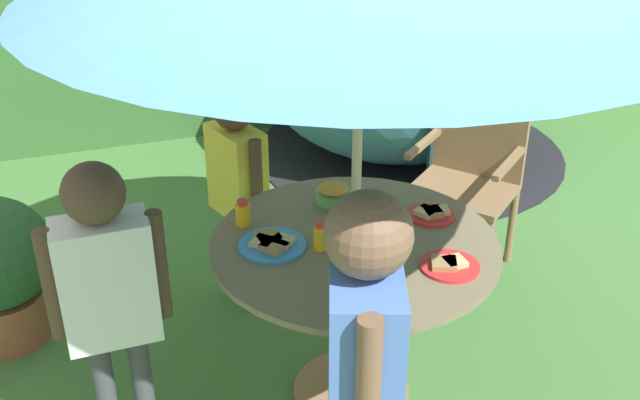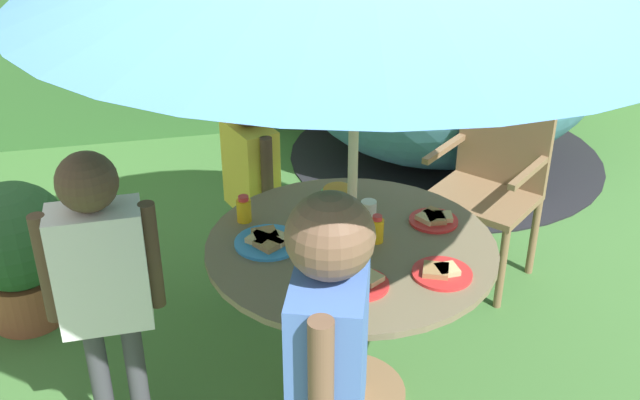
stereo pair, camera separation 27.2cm
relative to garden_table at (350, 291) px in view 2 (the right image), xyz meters
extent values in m
cube|color=#3D6B33|center=(0.00, 0.00, -0.55)|extent=(10.00, 10.00, 0.02)
cylinder|color=brown|center=(0.00, 0.00, -0.52)|extent=(0.49, 0.49, 0.03)
cylinder|color=brown|center=(0.00, 0.00, -0.17)|extent=(0.14, 0.14, 0.73)
cylinder|color=#75664C|center=(0.00, 0.00, 0.21)|extent=(1.10, 1.10, 0.03)
cylinder|color=#B7AD8C|center=(0.00, 0.00, 0.48)|extent=(0.04, 0.04, 2.03)
cylinder|color=brown|center=(0.59, 0.80, -0.32)|extent=(0.04, 0.04, 0.44)
cylinder|color=brown|center=(0.88, 0.45, -0.32)|extent=(0.04, 0.04, 0.44)
cylinder|color=brown|center=(0.88, 1.05, -0.32)|extent=(0.04, 0.04, 0.44)
cylinder|color=brown|center=(1.17, 0.70, -0.32)|extent=(0.04, 0.04, 0.44)
cube|color=brown|center=(0.88, 0.75, -0.08)|extent=(0.64, 0.65, 0.04)
cube|color=brown|center=(1.03, 0.88, 0.19)|extent=(0.35, 0.40, 0.51)
cube|color=brown|center=(0.73, 0.92, 0.14)|extent=(0.35, 0.30, 0.03)
cube|color=brown|center=(1.03, 0.58, 0.14)|extent=(0.35, 0.30, 0.03)
ellipsoid|color=teal|center=(1.25, 2.19, 0.17)|extent=(2.19, 1.76, 1.42)
cylinder|color=black|center=(1.25, 2.19, -0.53)|extent=(2.25, 2.25, 0.01)
cube|color=#1A313A|center=(1.29, 1.37, -0.15)|extent=(0.60, 0.05, 0.64)
cylinder|color=brown|center=(-1.37, 0.85, -0.42)|extent=(0.35, 0.35, 0.24)
sphere|color=#234C28|center=(-1.37, 0.85, -0.08)|extent=(0.51, 0.51, 0.51)
cylinder|color=navy|center=(-0.30, 0.86, -0.28)|extent=(0.07, 0.07, 0.51)
cylinder|color=navy|center=(-0.26, 0.74, -0.28)|extent=(0.07, 0.07, 0.51)
cube|color=yellow|center=(-0.28, 0.80, 0.18)|extent=(0.25, 0.33, 0.43)
cylinder|color=#4C3828|center=(-0.33, 0.96, 0.20)|extent=(0.05, 0.05, 0.38)
cylinder|color=#4C3828|center=(-0.22, 0.64, 0.20)|extent=(0.05, 0.05, 0.38)
sphere|color=#4C3828|center=(-0.28, 0.80, 0.49)|extent=(0.19, 0.19, 0.19)
cylinder|color=#3F3F47|center=(-0.98, -0.02, -0.26)|extent=(0.08, 0.08, 0.55)
cylinder|color=#3F3F47|center=(-0.84, -0.02, -0.26)|extent=(0.08, 0.08, 0.55)
cube|color=white|center=(-0.91, -0.02, 0.25)|extent=(0.32, 0.18, 0.47)
cylinder|color=#4C3828|center=(-1.09, -0.02, 0.27)|extent=(0.06, 0.06, 0.42)
cylinder|color=#4C3828|center=(-0.73, -0.02, 0.27)|extent=(0.06, 0.06, 0.42)
sphere|color=#4C3828|center=(-0.91, -0.02, 0.59)|extent=(0.21, 0.21, 0.21)
cube|color=#4C72C6|center=(-0.26, -0.75, 0.35)|extent=(0.30, 0.40, 0.52)
cylinder|color=brown|center=(-0.32, -0.94, 0.37)|extent=(0.07, 0.07, 0.47)
cylinder|color=brown|center=(-0.19, -0.56, 0.37)|extent=(0.07, 0.07, 0.47)
sphere|color=brown|center=(-0.26, -0.75, 0.73)|extent=(0.23, 0.23, 0.23)
cylinder|color=#66B259|center=(0.03, 0.33, 0.24)|extent=(0.15, 0.15, 0.05)
ellipsoid|color=gold|center=(0.03, 0.33, 0.28)|extent=(0.13, 0.13, 0.04)
cylinder|color=#338CD8|center=(-0.31, 0.06, 0.22)|extent=(0.26, 0.26, 0.01)
cube|color=tan|center=(-0.27, 0.06, 0.24)|extent=(0.11, 0.11, 0.02)
cube|color=#9E7547|center=(-0.31, 0.10, 0.24)|extent=(0.10, 0.10, 0.02)
cube|color=tan|center=(-0.34, 0.07, 0.24)|extent=(0.11, 0.11, 0.02)
cube|color=#9E7547|center=(-0.31, 0.03, 0.24)|extent=(0.12, 0.12, 0.02)
cylinder|color=red|center=(-0.04, -0.28, 0.22)|extent=(0.20, 0.20, 0.01)
cube|color=tan|center=(0.00, -0.27, 0.24)|extent=(0.10, 0.10, 0.02)
cube|color=#9E7547|center=(-0.08, -0.28, 0.24)|extent=(0.09, 0.09, 0.02)
cylinder|color=red|center=(0.36, 0.09, 0.22)|extent=(0.19, 0.19, 0.01)
cube|color=tan|center=(0.40, 0.08, 0.24)|extent=(0.08, 0.08, 0.02)
cube|color=#9E7547|center=(0.37, 0.12, 0.24)|extent=(0.09, 0.09, 0.02)
cube|color=tan|center=(0.34, 0.09, 0.24)|extent=(0.11, 0.11, 0.02)
cube|color=#9E7547|center=(0.36, 0.07, 0.24)|extent=(0.08, 0.08, 0.02)
cylinder|color=red|center=(0.26, -0.27, 0.22)|extent=(0.21, 0.21, 0.01)
cube|color=tan|center=(0.28, -0.28, 0.24)|extent=(0.08, 0.08, 0.02)
cube|color=#9E7547|center=(0.24, -0.27, 0.24)|extent=(0.12, 0.12, 0.02)
cylinder|color=yellow|center=(0.02, 0.13, 0.27)|extent=(0.05, 0.05, 0.11)
cylinder|color=green|center=(0.02, 0.13, 0.33)|extent=(0.04, 0.04, 0.02)
cylinder|color=yellow|center=(-0.14, -0.01, 0.27)|extent=(0.05, 0.05, 0.10)
cylinder|color=red|center=(-0.14, -0.01, 0.32)|extent=(0.03, 0.03, 0.02)
cylinder|color=yellow|center=(-0.37, 0.26, 0.26)|extent=(0.06, 0.06, 0.09)
cylinder|color=red|center=(-0.37, 0.26, 0.32)|extent=(0.04, 0.04, 0.02)
cylinder|color=yellow|center=(0.10, -0.01, 0.27)|extent=(0.05, 0.05, 0.09)
cylinder|color=red|center=(0.10, -0.01, 0.32)|extent=(0.04, 0.04, 0.02)
cylinder|color=white|center=(0.12, 0.18, 0.26)|extent=(0.06, 0.06, 0.07)
camera|label=1|loc=(-0.90, -2.28, 1.72)|focal=42.48mm
camera|label=2|loc=(-0.63, -2.35, 1.72)|focal=42.48mm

